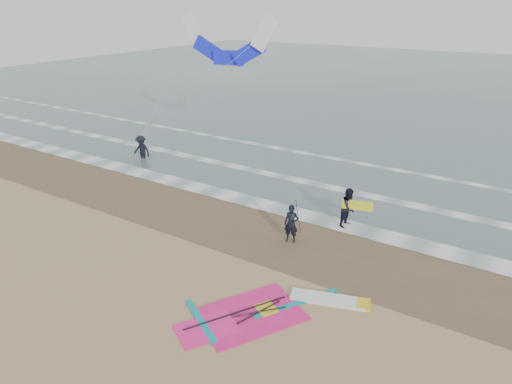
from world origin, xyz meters
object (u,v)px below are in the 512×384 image
Objects in this scene: person_standing at (291,224)px; surf_kite at (228,45)px; person_walking at (349,207)px; person_wading at (141,145)px; windsurf_rig at (273,311)px.

surf_kite is at bearing 126.71° from person_standing.
surf_kite is (-9.33, 4.29, 5.97)m from person_walking.
person_walking is 0.95× the size of person_wading.
windsurf_rig is 2.90× the size of person_wading.
windsurf_rig is at bearing -81.01° from person_standing.
windsurf_rig is at bearing -49.61° from surf_kite.
person_walking is at bearing -11.31° from person_wading.
windsurf_rig is 4.76m from person_standing.
windsurf_rig is at bearing -166.99° from person_walking.
windsurf_rig is 16.29m from surf_kite.
person_wading is (-12.85, 4.38, 0.11)m from person_standing.
person_standing is 2.97m from person_walking.
person_walking is (-0.26, 6.98, 0.84)m from windsurf_rig.
person_walking is at bearing 92.13° from windsurf_rig.
windsurf_rig is 0.66× the size of surf_kite.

